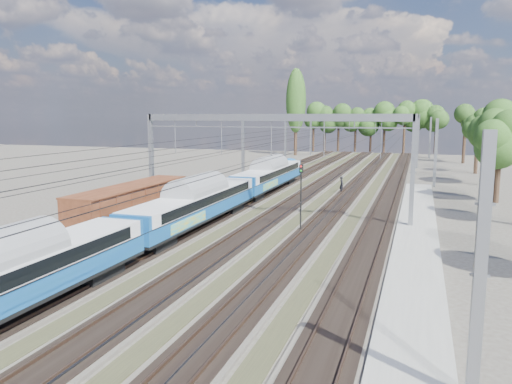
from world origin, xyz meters
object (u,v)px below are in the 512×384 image
(worker, at_px, (342,185))
(signal_far, at_px, (413,148))
(signal_near, at_px, (301,189))
(freight_boxcar, at_px, (131,204))
(emu_train, at_px, (195,199))

(worker, xyz_separation_m, signal_far, (7.33, 21.79, 3.07))
(signal_near, bearing_deg, worker, 75.85)
(freight_boxcar, xyz_separation_m, signal_far, (19.93, 45.68, 1.95))
(freight_boxcar, distance_m, signal_near, 13.11)
(worker, height_order, signal_far, signal_far)
(emu_train, distance_m, freight_boxcar, 4.87)
(signal_near, xyz_separation_m, signal_far, (7.48, 41.74, 0.76))
(freight_boxcar, xyz_separation_m, worker, (12.60, 23.89, -1.11))
(signal_far, bearing_deg, signal_near, -95.27)
(worker, bearing_deg, freight_boxcar, 137.82)
(worker, xyz_separation_m, signal_near, (-0.15, -19.95, 2.30))
(signal_far, bearing_deg, emu_train, -104.49)
(signal_near, distance_m, signal_far, 42.41)
(worker, distance_m, signal_near, 20.08)
(signal_near, bearing_deg, emu_train, -178.80)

